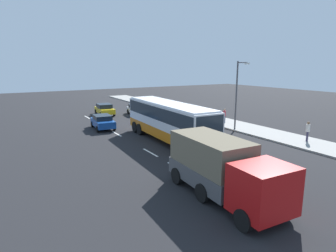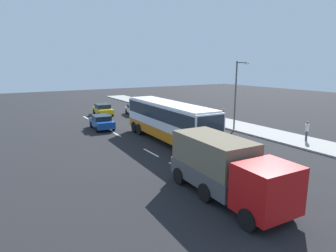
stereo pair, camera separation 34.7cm
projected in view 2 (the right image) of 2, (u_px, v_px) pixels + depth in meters
The scene contains 11 objects.
ground_plane at pixel (178, 145), 24.90m from camera, with size 120.00×120.00×0.00m, color black.
sidewalk_curb at pixel (257, 131), 29.89m from camera, with size 80.00×4.00×0.15m, color gray.
lane_centreline at pixel (119, 135), 28.15m from camera, with size 24.44×0.16×0.01m.
coach_bus at pixel (169, 118), 25.40m from camera, with size 12.25×3.18×3.52m.
cargo_truck at pixel (226, 167), 14.69m from camera, with size 7.41×2.93×3.02m.
car_yellow_taxi at pixel (103, 109), 39.52m from camera, with size 4.34×2.26×1.50m.
car_silver_hatch at pixel (136, 110), 39.63m from camera, with size 4.69×2.30×1.35m.
car_blue_saloon at pixel (102, 122), 30.84m from camera, with size 4.14×2.22×1.48m.
pedestrian_near_curb at pixel (223, 115), 33.44m from camera, with size 0.32×0.32×1.64m.
pedestrian_at_crossing at pixel (307, 129), 25.41m from camera, with size 0.32×0.32×1.76m.
street_lamp at pixel (237, 91), 29.37m from camera, with size 1.57×0.24×6.97m.
Camera 2 is at (20.04, -13.27, 6.75)m, focal length 30.83 mm.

